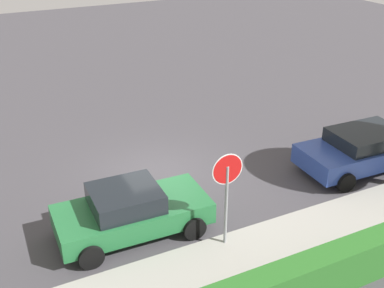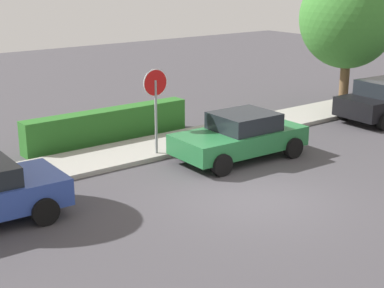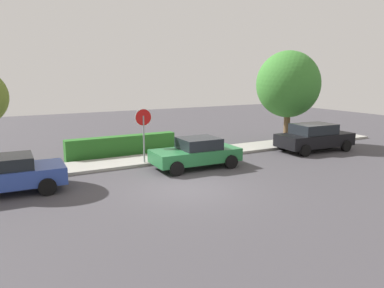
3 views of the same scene
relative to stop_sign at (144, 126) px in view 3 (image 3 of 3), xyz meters
name	(u,v)px [view 3 (image 3 of 3)]	position (x,y,z in m)	size (l,w,h in m)	color
ground_plane	(188,188)	(0.11, -4.27, -1.89)	(60.00, 60.00, 0.00)	#423F44
sidewalk_curb	(141,160)	(0.11, 0.73, -1.82)	(32.00, 2.08, 0.14)	#9E9B93
stop_sign	(144,126)	(0.00, 0.00, 0.00)	(0.82, 0.08, 2.73)	gray
parked_car_green	(196,153)	(1.96, -1.63, -1.18)	(4.13, 2.15, 1.41)	#236B38
parked_car_black	(314,137)	(9.72, -1.51, -1.09)	(4.48, 2.27, 1.55)	black
street_tree_near_corner	(288,84)	(9.57, 0.64, 1.81)	(3.81, 3.81, 5.70)	brown
front_yard_hedge	(122,146)	(-0.30, 2.41, -1.34)	(5.92, 0.62, 1.09)	#286623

